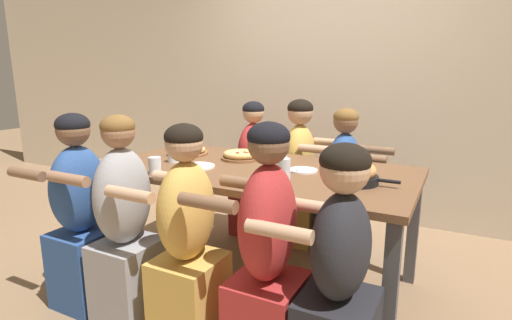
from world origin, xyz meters
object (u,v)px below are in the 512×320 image
(diner_near_midleft, at_px, (125,231))
(diner_near_left, at_px, (81,220))
(drinking_glass_f, at_px, (347,161))
(cocktail_glass_blue, at_px, (274,182))
(pizza_board_main, at_px, (241,155))
(diner_near_right, at_px, (338,285))
(empty_plate_b, at_px, (303,170))
(drinking_glass_a, at_px, (284,172))
(diner_far_center, at_px, (299,178))
(skillet_bowl, at_px, (356,173))
(drinking_glass_b, at_px, (194,142))
(empty_plate_a, at_px, (197,166))
(drinking_glass_g, at_px, (173,154))
(diner_far_midleft, at_px, (254,175))
(diner_near_center, at_px, (187,247))
(diner_far_midright, at_px, (343,187))
(drinking_glass_e, at_px, (155,166))
(drinking_glass_d, at_px, (282,158))
(pizza_board_second, at_px, (188,151))
(diner_near_midright, at_px, (267,263))
(drinking_glass_c, at_px, (341,157))

(diner_near_midleft, height_order, diner_near_left, diner_near_midleft)
(drinking_glass_f, distance_m, diner_near_midleft, 1.40)
(cocktail_glass_blue, xyz_separation_m, diner_near_left, (-1.11, -0.35, -0.30))
(pizza_board_main, height_order, diner_near_right, diner_near_right)
(empty_plate_b, height_order, drinking_glass_a, drinking_glass_a)
(diner_far_center, bearing_deg, drinking_glass_a, 16.53)
(skillet_bowl, height_order, drinking_glass_b, skillet_bowl)
(empty_plate_a, xyz_separation_m, drinking_glass_g, (-0.23, 0.05, 0.05))
(skillet_bowl, relative_size, empty_plate_b, 2.06)
(diner_far_midleft, relative_size, diner_near_center, 1.00)
(cocktail_glass_blue, bearing_deg, drinking_glass_a, 89.50)
(diner_far_midright, xyz_separation_m, diner_near_right, (0.39, -1.47, 0.00))
(diner_near_left, bearing_deg, drinking_glass_e, -47.32)
(drinking_glass_a, relative_size, drinking_glass_d, 0.98)
(cocktail_glass_blue, height_order, drinking_glass_d, drinking_glass_d)
(diner_near_center, xyz_separation_m, diner_far_center, (0.03, 1.47, 0.02))
(diner_far_midleft, bearing_deg, pizza_board_second, -22.56)
(empty_plate_b, bearing_deg, diner_near_center, -112.36)
(diner_near_right, bearing_deg, cocktail_glass_blue, 52.91)
(cocktail_glass_blue, distance_m, diner_near_right, 0.66)
(empty_plate_a, bearing_deg, diner_far_midleft, 93.62)
(empty_plate_b, relative_size, diner_near_center, 0.15)
(drinking_glass_f, bearing_deg, diner_far_midleft, 150.25)
(drinking_glass_b, xyz_separation_m, diner_near_center, (0.75, -1.10, -0.32))
(cocktail_glass_blue, xyz_separation_m, drinking_glass_f, (0.23, 0.58, 0.03))
(diner_near_center, bearing_deg, empty_plate_b, -22.36)
(diner_near_right, xyz_separation_m, diner_near_center, (-0.79, 0.00, 0.01))
(drinking_glass_f, xyz_separation_m, diner_near_midright, (-0.11, -0.93, -0.31))
(empty_plate_a, bearing_deg, diner_near_midleft, -99.85)
(empty_plate_b, bearing_deg, skillet_bowl, -19.81)
(pizza_board_second, height_order, skillet_bowl, skillet_bowl)
(drinking_glass_d, bearing_deg, diner_far_center, 102.29)
(drinking_glass_g, height_order, diner_far_midleft, diner_far_midleft)
(drinking_glass_b, height_order, diner_far_center, diner_far_center)
(drinking_glass_g, bearing_deg, diner_near_left, -109.66)
(pizza_board_second, height_order, diner_far_midright, diner_far_midright)
(drinking_glass_e, relative_size, diner_far_center, 0.09)
(drinking_glass_c, xyz_separation_m, diner_far_midright, (-0.10, 0.46, -0.34))
(drinking_glass_f, height_order, diner_near_midleft, diner_near_midleft)
(pizza_board_second, height_order, diner_near_center, diner_near_center)
(pizza_board_main, relative_size, empty_plate_b, 1.61)
(pizza_board_second, bearing_deg, cocktail_glass_blue, -28.28)
(drinking_glass_f, distance_m, diner_far_center, 0.82)
(drinking_glass_c, bearing_deg, diner_near_midleft, -132.81)
(drinking_glass_f, xyz_separation_m, diner_near_midleft, (-0.99, -0.93, -0.32))
(diner_near_center, bearing_deg, drinking_glass_f, -30.99)
(pizza_board_second, height_order, diner_far_center, diner_far_center)
(drinking_glass_f, bearing_deg, drinking_glass_d, -156.86)
(cocktail_glass_blue, relative_size, diner_near_midright, 0.09)
(cocktail_glass_blue, bearing_deg, diner_far_midleft, 122.59)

